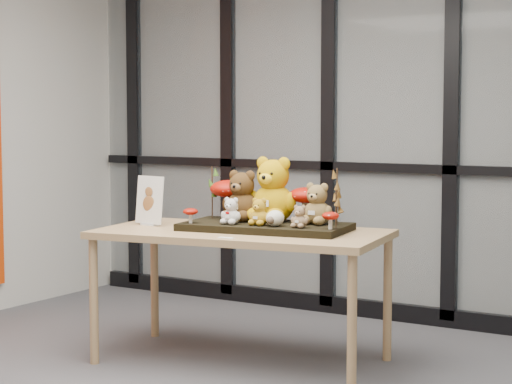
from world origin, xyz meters
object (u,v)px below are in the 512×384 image
Objects in this scene: mushroom_front_left at (190,215)px; plush_cream_hedgehog at (275,217)px; bear_tan_back at (317,202)px; mushroom_back_left at (229,197)px; bear_small_yellow at (259,210)px; bear_pooh_yellow at (273,186)px; mushroom_front_right at (330,220)px; bear_white_bow at (231,209)px; bear_beige_small at (300,215)px; diorama_tray at (265,227)px; mushroom_back_right at (306,203)px; bear_brown_medium at (242,193)px; sign_holder at (149,203)px; display_table at (242,242)px.

plush_cream_hedgehog is at bearing 14.21° from mushroom_front_left.
bear_tan_back reaches higher than mushroom_back_left.
bear_small_yellow is at bearing 172.52° from plush_cream_hedgehog.
bear_pooh_yellow is 0.50m from mushroom_front_right.
bear_pooh_yellow reaches higher than bear_white_bow.
mushroom_back_left is (-0.16, 0.23, 0.04)m from bear_white_bow.
bear_pooh_yellow reaches higher than bear_beige_small.
plush_cream_hedgehog is 0.32m from mushroom_front_right.
mushroom_front_left is at bearing -145.51° from bear_pooh_yellow.
mushroom_back_left reaches higher than mushroom_front_left.
diorama_tray is 2.27× the size of bear_pooh_yellow.
bear_pooh_yellow reaches higher than mushroom_back_left.
bear_small_yellow reaches higher than bear_beige_small.
mushroom_back_right is at bearing 35.12° from diorama_tray.
mushroom_back_right reaches higher than mushroom_front_right.
bear_brown_medium reaches higher than plush_cream_hedgehog.
diorama_tray is 0.29m from bear_beige_small.
mushroom_back_left is at bearing 173.04° from bear_tan_back.
mushroom_front_right is (0.42, 0.05, -0.03)m from bear_small_yellow.
bear_tan_back is (0.46, 0.07, -0.03)m from bear_brown_medium.
bear_pooh_yellow is 4.13× the size of plush_cream_hedgehog.
diorama_tray is 3.68× the size of mushroom_back_left.
sign_holder is at bearing -148.54° from mushroom_back_left.
bear_beige_small is 1.31× the size of mushroom_front_right.
bear_brown_medium is at bearing -161.29° from mushroom_back_right.
sign_holder is (-0.40, -0.25, -0.03)m from mushroom_back_left.
bear_tan_back is 0.27m from plush_cream_hedgehog.
plush_cream_hedgehog is at bearing -7.48° from bear_small_yellow.
display_table is 0.49m from bear_tan_back.
mushroom_back_left is (-0.12, 0.05, -0.03)m from bear_brown_medium.
mushroom_back_left is 0.33m from mushroom_front_left.
bear_beige_small is 0.47× the size of sign_holder.
bear_tan_back reaches higher than bear_white_bow.
bear_brown_medium reaches higher than mushroom_front_right.
bear_beige_small is at bearing -3.12° from plush_cream_hedgehog.
sign_holder is at bearing -168.03° from bear_pooh_yellow.
mushroom_front_left is at bearing -176.64° from bear_beige_small.
bear_small_yellow is 1.70× the size of plush_cream_hedgehog.
bear_brown_medium is 1.10× the size of sign_holder.
mushroom_front_left is (-0.53, -0.38, -0.06)m from mushroom_back_right.
bear_small_yellow is at bearing -30.50° from mushroom_back_left.
bear_tan_back is 1.52× the size of bear_small_yellow.
bear_beige_small is at bearing -26.04° from diorama_tray.
bear_small_yellow reaches higher than mushroom_front_right.
bear_white_bow reaches higher than mushroom_front_right.
plush_cream_hedgehog is (0.10, 0.00, -0.03)m from bear_small_yellow.
mushroom_back_left is at bearing 174.76° from bear_pooh_yellow.
bear_pooh_yellow is at bearing -163.78° from mushroom_back_right.
sign_holder is (-1.15, -0.10, 0.04)m from mushroom_front_right.
bear_white_bow is 1.60× the size of mushroom_front_right.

